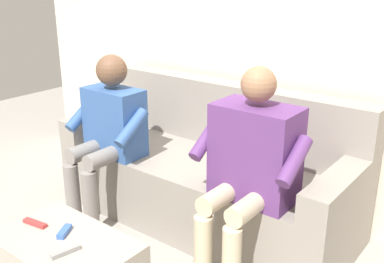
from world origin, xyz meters
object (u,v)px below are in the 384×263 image
at_px(couch, 209,174).
at_px(remote_blue, 64,231).
at_px(person_left_seated, 250,163).
at_px(remote_gray, 65,252).
at_px(remote_red, 35,223).
at_px(person_right_seated, 108,129).

distance_m(couch, remote_blue, 1.18).
distance_m(person_left_seated, remote_gray, 1.03).
relative_size(couch, remote_gray, 14.61).
height_order(couch, remote_red, couch).
bearing_deg(person_left_seated, person_right_seated, 1.57).
bearing_deg(person_left_seated, remote_red, 46.57).
distance_m(couch, remote_gray, 1.28).
distance_m(couch, person_right_seated, 0.76).
distance_m(person_left_seated, remote_blue, 1.02).
bearing_deg(person_left_seated, remote_blue, 53.02).
bearing_deg(remote_red, person_right_seated, 102.00).
bearing_deg(remote_gray, remote_blue, 65.67).
bearing_deg(remote_gray, person_right_seated, 48.29).
xyz_separation_m(remote_gray, remote_blue, (0.14, -0.10, 0.00)).
bearing_deg(remote_gray, person_left_seated, -14.89).
xyz_separation_m(person_left_seated, person_right_seated, (1.09, 0.03, -0.03)).
bearing_deg(remote_blue, couch, 147.64).
relative_size(person_right_seated, remote_blue, 10.14).
height_order(person_right_seated, remote_blue, person_right_seated).
relative_size(person_right_seated, remote_red, 7.83).
xyz_separation_m(person_right_seated, remote_red, (-0.30, 0.80, -0.24)).
distance_m(remote_gray, remote_red, 0.34).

